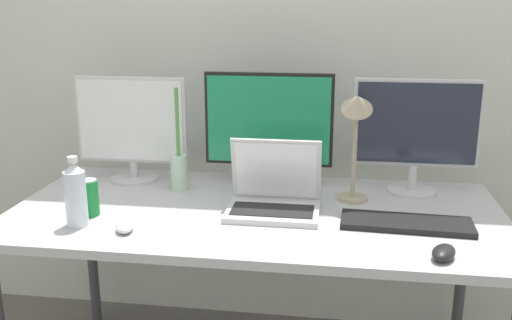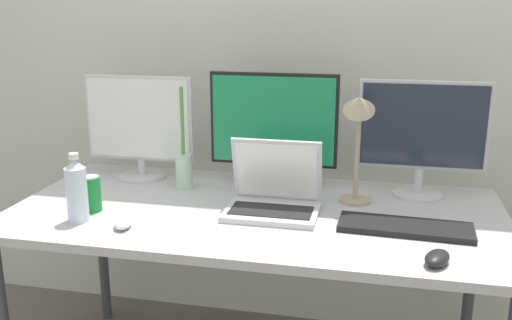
{
  "view_description": "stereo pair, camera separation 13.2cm",
  "coord_description": "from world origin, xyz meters",
  "px_view_note": "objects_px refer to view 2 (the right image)",
  "views": [
    {
      "loc": [
        0.27,
        -1.87,
        1.44
      ],
      "look_at": [
        0.0,
        0.0,
        0.92
      ],
      "focal_mm": 40.0,
      "sensor_mm": 36.0,
      "label": 1
    },
    {
      "loc": [
        0.41,
        -1.85,
        1.44
      ],
      "look_at": [
        0.0,
        0.0,
        0.92
      ],
      "focal_mm": 40.0,
      "sensor_mm": 36.0,
      "label": 2
    }
  ],
  "objects_px": {
    "monitor_right": "(422,133)",
    "laptop_silver": "(274,196)",
    "mouse_by_keyboard": "(437,258)",
    "soda_can_near_keyboard": "(92,194)",
    "monitor_center": "(273,126)",
    "keyboard_main": "(405,227)",
    "work_desk": "(256,224)",
    "desk_lamp": "(358,127)",
    "monitor_left": "(139,125)",
    "mouse_by_laptop": "(123,223)",
    "water_bottle": "(77,190)",
    "bamboo_vase": "(184,167)"
  },
  "relations": [
    {
      "from": "laptop_silver",
      "to": "monitor_center",
      "type": "bearing_deg",
      "value": 101.45
    },
    {
      "from": "monitor_right",
      "to": "water_bottle",
      "type": "distance_m",
      "value": 1.23
    },
    {
      "from": "work_desk",
      "to": "monitor_right",
      "type": "height_order",
      "value": "monitor_right"
    },
    {
      "from": "mouse_by_laptop",
      "to": "water_bottle",
      "type": "bearing_deg",
      "value": 152.57
    },
    {
      "from": "monitor_center",
      "to": "keyboard_main",
      "type": "distance_m",
      "value": 0.65
    },
    {
      "from": "laptop_silver",
      "to": "mouse_by_laptop",
      "type": "bearing_deg",
      "value": -150.83
    },
    {
      "from": "monitor_center",
      "to": "laptop_silver",
      "type": "distance_m",
      "value": 0.33
    },
    {
      "from": "keyboard_main",
      "to": "mouse_by_keyboard",
      "type": "xyz_separation_m",
      "value": [
        0.08,
        -0.24,
        0.01
      ]
    },
    {
      "from": "work_desk",
      "to": "desk_lamp",
      "type": "height_order",
      "value": "desk_lamp"
    },
    {
      "from": "monitor_left",
      "to": "monitor_right",
      "type": "xyz_separation_m",
      "value": [
        1.11,
        -0.0,
        0.02
      ]
    },
    {
      "from": "soda_can_near_keyboard",
      "to": "laptop_silver",
      "type": "bearing_deg",
      "value": 11.89
    },
    {
      "from": "work_desk",
      "to": "bamboo_vase",
      "type": "distance_m",
      "value": 0.4
    },
    {
      "from": "work_desk",
      "to": "keyboard_main",
      "type": "distance_m",
      "value": 0.52
    },
    {
      "from": "mouse_by_laptop",
      "to": "soda_can_near_keyboard",
      "type": "relative_size",
      "value": 0.79
    },
    {
      "from": "mouse_by_keyboard",
      "to": "soda_can_near_keyboard",
      "type": "distance_m",
      "value": 1.16
    },
    {
      "from": "work_desk",
      "to": "desk_lamp",
      "type": "xyz_separation_m",
      "value": [
        0.34,
        0.1,
        0.35
      ]
    },
    {
      "from": "monitor_center",
      "to": "desk_lamp",
      "type": "distance_m",
      "value": 0.37
    },
    {
      "from": "monitor_right",
      "to": "laptop_silver",
      "type": "relative_size",
      "value": 1.46
    },
    {
      "from": "keyboard_main",
      "to": "monitor_center",
      "type": "bearing_deg",
      "value": 147.53
    },
    {
      "from": "water_bottle",
      "to": "desk_lamp",
      "type": "xyz_separation_m",
      "value": [
        0.89,
        0.34,
        0.18
      ]
    },
    {
      "from": "keyboard_main",
      "to": "mouse_by_laptop",
      "type": "relative_size",
      "value": 4.22
    },
    {
      "from": "soda_can_near_keyboard",
      "to": "desk_lamp",
      "type": "distance_m",
      "value": 0.95
    },
    {
      "from": "water_bottle",
      "to": "bamboo_vase",
      "type": "distance_m",
      "value": 0.47
    },
    {
      "from": "monitor_center",
      "to": "desk_lamp",
      "type": "xyz_separation_m",
      "value": [
        0.33,
        -0.16,
        0.05
      ]
    },
    {
      "from": "work_desk",
      "to": "laptop_silver",
      "type": "xyz_separation_m",
      "value": [
        0.07,
        -0.01,
        0.11
      ]
    },
    {
      "from": "laptop_silver",
      "to": "mouse_by_laptop",
      "type": "relative_size",
      "value": 3.18
    },
    {
      "from": "mouse_by_keyboard",
      "to": "bamboo_vase",
      "type": "height_order",
      "value": "bamboo_vase"
    },
    {
      "from": "monitor_right",
      "to": "mouse_by_laptop",
      "type": "height_order",
      "value": "monitor_right"
    },
    {
      "from": "keyboard_main",
      "to": "mouse_by_laptop",
      "type": "height_order",
      "value": "mouse_by_laptop"
    },
    {
      "from": "mouse_by_keyboard",
      "to": "monitor_left",
      "type": "bearing_deg",
      "value": 175.24
    },
    {
      "from": "monitor_left",
      "to": "water_bottle",
      "type": "relative_size",
      "value": 1.94
    },
    {
      "from": "keyboard_main",
      "to": "desk_lamp",
      "type": "height_order",
      "value": "desk_lamp"
    },
    {
      "from": "soda_can_near_keyboard",
      "to": "bamboo_vase",
      "type": "height_order",
      "value": "bamboo_vase"
    },
    {
      "from": "mouse_by_keyboard",
      "to": "mouse_by_laptop",
      "type": "relative_size",
      "value": 1.08
    },
    {
      "from": "monitor_left",
      "to": "keyboard_main",
      "type": "relative_size",
      "value": 1.07
    },
    {
      "from": "mouse_by_laptop",
      "to": "desk_lamp",
      "type": "xyz_separation_m",
      "value": [
        0.72,
        0.36,
        0.27
      ]
    },
    {
      "from": "monitor_right",
      "to": "monitor_left",
      "type": "bearing_deg",
      "value": 179.99
    },
    {
      "from": "mouse_by_keyboard",
      "to": "water_bottle",
      "type": "distance_m",
      "value": 1.15
    },
    {
      "from": "desk_lamp",
      "to": "work_desk",
      "type": "bearing_deg",
      "value": -162.79
    },
    {
      "from": "monitor_right",
      "to": "keyboard_main",
      "type": "distance_m",
      "value": 0.43
    },
    {
      "from": "monitor_center",
      "to": "bamboo_vase",
      "type": "bearing_deg",
      "value": -164.67
    },
    {
      "from": "monitor_left",
      "to": "bamboo_vase",
      "type": "bearing_deg",
      "value": -23.42
    },
    {
      "from": "laptop_silver",
      "to": "mouse_by_keyboard",
      "type": "relative_size",
      "value": 2.94
    },
    {
      "from": "work_desk",
      "to": "mouse_by_laptop",
      "type": "height_order",
      "value": "mouse_by_laptop"
    },
    {
      "from": "work_desk",
      "to": "monitor_right",
      "type": "bearing_deg",
      "value": 25.4
    },
    {
      "from": "mouse_by_keyboard",
      "to": "water_bottle",
      "type": "xyz_separation_m",
      "value": [
        -1.14,
        0.09,
        0.09
      ]
    },
    {
      "from": "laptop_silver",
      "to": "mouse_by_keyboard",
      "type": "bearing_deg",
      "value": -31.1
    },
    {
      "from": "monitor_right",
      "to": "laptop_silver",
      "type": "bearing_deg",
      "value": -151.14
    },
    {
      "from": "laptop_silver",
      "to": "soda_can_near_keyboard",
      "type": "relative_size",
      "value": 2.51
    },
    {
      "from": "mouse_by_laptop",
      "to": "soda_can_near_keyboard",
      "type": "bearing_deg",
      "value": 125.81
    }
  ]
}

